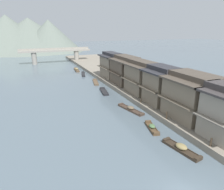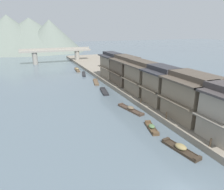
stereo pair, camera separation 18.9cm
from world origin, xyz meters
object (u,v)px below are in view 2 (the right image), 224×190
object	(u,v)px
house_waterfront_narrow	(142,77)
mooring_post_dock_near	(210,142)
mooring_post_dock_far	(141,101)
house_waterfront_second	(193,96)
house_waterfront_end	(113,65)
boat_midriver_upstream	(77,70)
boat_moored_third	(84,74)
boat_midriver_drifting	(104,92)
house_waterfront_tall	(162,85)
stone_bridge	(56,53)
boat_moored_nearest	(96,82)
mooring_post_dock_mid	(166,115)
boat_moored_far	(130,109)
house_waterfront_far	(126,70)
boat_moored_second	(181,149)
boat_upstream_distant	(152,128)

from	to	relation	value
house_waterfront_narrow	mooring_post_dock_near	xyz separation A→B (m)	(-2.95, -19.48, -2.53)
mooring_post_dock_near	mooring_post_dock_far	bearing A→B (deg)	90.00
house_waterfront_second	house_waterfront_narrow	xyz separation A→B (m)	(-0.73, 12.63, 0.01)
house_waterfront_end	mooring_post_dock_far	distance (m)	19.73
boat_midriver_upstream	house_waterfront_end	bearing A→B (deg)	-70.22
boat_moored_third	house_waterfront_narrow	distance (m)	24.11
house_waterfront_end	mooring_post_dock_near	bearing A→B (deg)	-94.95
boat_midriver_drifting	house_waterfront_end	bearing A→B (deg)	57.99
house_waterfront_tall	stone_bridge	distance (m)	54.60
boat_moored_nearest	house_waterfront_narrow	distance (m)	14.70
house_waterfront_narrow	mooring_post_dock_mid	distance (m)	12.57
boat_moored_far	house_waterfront_narrow	bearing A→B (deg)	47.56
boat_moored_nearest	stone_bridge	world-z (taller)	stone_bridge
boat_moored_third	house_waterfront_far	bearing A→B (deg)	-70.59
boat_midriver_drifting	boat_midriver_upstream	xyz separation A→B (m)	(0.06, 24.67, 0.13)
boat_midriver_drifting	mooring_post_dock_far	world-z (taller)	mooring_post_dock_far
boat_moored_nearest	house_waterfront_far	distance (m)	8.79
boat_moored_second	boat_upstream_distant	world-z (taller)	boat_moored_second
house_waterfront_tall	mooring_post_dock_near	bearing A→B (deg)	-103.40
boat_moored_nearest	house_waterfront_second	distance (m)	26.86
boat_midriver_drifting	boat_upstream_distant	bearing A→B (deg)	-89.70
house_waterfront_second	house_waterfront_far	xyz separation A→B (m)	(-0.40, 19.94, 0.00)
boat_moored_nearest	boat_midriver_upstream	distance (m)	16.51
boat_moored_third	boat_upstream_distant	bearing A→B (deg)	-90.52
boat_moored_nearest	boat_moored_second	distance (m)	31.34
boat_midriver_upstream	boat_upstream_distant	world-z (taller)	boat_midriver_upstream
boat_upstream_distant	boat_midriver_upstream	bearing A→B (deg)	90.04
boat_moored_nearest	boat_moored_second	xyz separation A→B (m)	(-0.59, -31.34, 0.15)
house_waterfront_second	stone_bridge	xyz separation A→B (m)	(-10.05, 60.09, -0.12)
boat_midriver_upstream	mooring_post_dock_mid	world-z (taller)	mooring_post_dock_mid
house_waterfront_end	house_waterfront_tall	bearing A→B (deg)	-89.40
boat_midriver_drifting	house_waterfront_tall	bearing A→B (deg)	-62.89
boat_midriver_upstream	house_waterfront_far	world-z (taller)	house_waterfront_far
boat_moored_nearest	mooring_post_dock_near	bearing A→B (deg)	-86.71
boat_upstream_distant	house_waterfront_far	world-z (taller)	house_waterfront_far
house_waterfront_tall	house_waterfront_end	size ratio (longest dim) A/B	0.83
boat_moored_far	boat_midriver_upstream	distance (m)	35.53
house_waterfront_far	stone_bridge	bearing A→B (deg)	103.52
boat_moored_second	house_waterfront_tall	xyz separation A→B (m)	(5.61, 11.65, 3.58)
boat_midriver_upstream	mooring_post_dock_mid	size ratio (longest dim) A/B	5.74
boat_moored_far	mooring_post_dock_far	size ratio (longest dim) A/B	7.88
house_waterfront_second	house_waterfront_tall	world-z (taller)	same
boat_midriver_upstream	stone_bridge	distance (m)	18.30
house_waterfront_far	mooring_post_dock_near	xyz separation A→B (m)	(-3.28, -26.79, -2.53)
stone_bridge	boat_moored_second	bearing A→B (deg)	-86.59
boat_moored_second	mooring_post_dock_far	distance (m)	13.16
house_waterfront_far	mooring_post_dock_mid	bearing A→B (deg)	-99.66
boat_moored_second	mooring_post_dock_mid	bearing A→B (deg)	67.58
house_waterfront_far	stone_bridge	distance (m)	41.30
mooring_post_dock_mid	house_waterfront_end	bearing A→B (deg)	83.64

